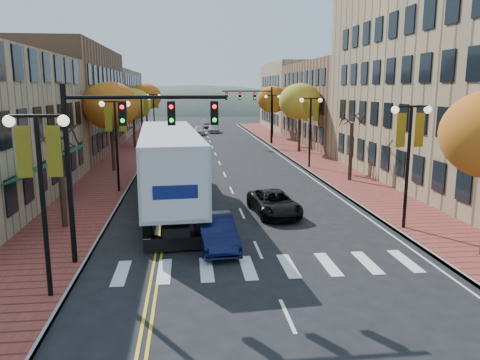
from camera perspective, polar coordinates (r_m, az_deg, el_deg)
name	(u,v)px	position (r m, az deg, el deg)	size (l,w,h in m)	color
ground	(275,289)	(16.70, 4.32, -13.06)	(200.00, 200.00, 0.00)	black
sidewalk_left	(127,157)	(48.31, -13.63, 2.77)	(4.00, 85.00, 0.15)	brown
sidewalk_right	(302,154)	(49.39, 7.59, 3.16)	(4.00, 85.00, 0.15)	brown
building_left_mid	(50,101)	(52.88, -22.17, 8.87)	(12.00, 24.00, 11.00)	brown
building_left_far	(96,102)	(77.27, -17.17, 9.09)	(12.00, 26.00, 9.50)	#9E8966
building_right_mid	(359,103)	(60.88, 14.34, 9.06)	(15.00, 24.00, 10.00)	brown
building_right_far	(313,96)	(81.82, 8.87, 10.06)	(15.00, 20.00, 11.00)	#9E8966
tree_left_a	(62,185)	(24.18, -20.88, -0.54)	(0.28, 0.28, 4.20)	#382619
tree_left_b	(111,106)	(39.45, -15.49, 8.71)	(4.48, 4.48, 7.21)	#382619
tree_left_c	(133,104)	(55.32, -12.92, 9.00)	(4.16, 4.16, 6.69)	#382619
tree_left_d	(146,97)	(73.22, -11.38, 9.94)	(4.61, 4.61, 7.42)	#382619
tree_right_b	(351,152)	(35.34, 13.35, 3.37)	(0.28, 0.28, 4.20)	#382619
tree_right_c	(300,102)	(50.40, 7.34, 9.46)	(4.48, 4.48, 7.21)	#382619
tree_right_d	(273,100)	(66.06, 4.01, 9.75)	(4.35, 4.35, 7.00)	#382619
lamp_left_a	(40,171)	(15.84, -23.15, 1.01)	(1.96, 0.36, 6.05)	black
lamp_left_b	(116,128)	(31.39, -14.90, 6.12)	(1.96, 0.36, 6.05)	black
lamp_left_c	(142,114)	(49.23, -11.89, 7.93)	(1.96, 0.36, 6.05)	black
lamp_left_d	(154,107)	(67.16, -10.48, 8.77)	(1.96, 0.36, 6.05)	black
lamp_right_a	(409,143)	(23.54, 19.93, 4.27)	(1.96, 0.36, 6.05)	black
lamp_right_b	(310,119)	(40.40, 8.59, 7.40)	(1.96, 0.36, 6.05)	black
lamp_right_c	(272,109)	(57.95, 3.96, 8.58)	(1.96, 0.36, 6.05)	black
traffic_mast_near	(119,140)	(18.23, -14.52, 4.77)	(6.10, 0.35, 7.00)	black
traffic_mast_far	(256,104)	(57.60, 1.96, 9.21)	(6.10, 0.34, 7.00)	black
semi_truck	(168,161)	(27.74, -8.72, 2.34)	(4.13, 18.34, 4.55)	black
navy_sedan	(216,232)	(20.41, -2.98, -6.32)	(1.52, 4.35, 1.43)	black
black_suv	(274,203)	(25.69, 4.18, -2.82)	(2.17, 4.71, 1.31)	black
car_far_white	(199,130)	(70.34, -5.05, 6.06)	(1.60, 3.98, 1.36)	silver
car_far_silver	(214,129)	(73.59, -3.22, 6.28)	(1.80, 4.43, 1.29)	#A1A2A9
car_far_oncoming	(207,124)	(82.91, -4.10, 6.85)	(1.47, 4.22, 1.39)	#999AA0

